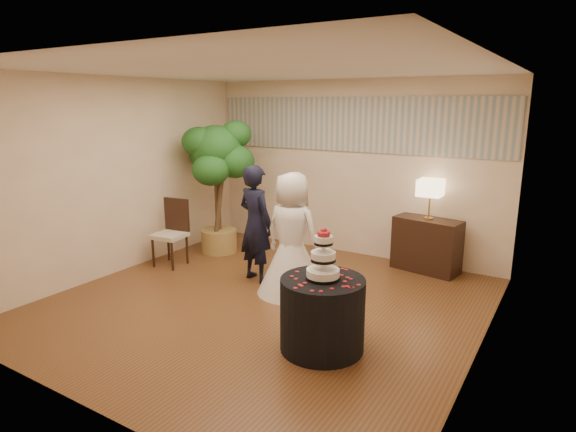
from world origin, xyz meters
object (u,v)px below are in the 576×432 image
Objects in this scene: side_chair at (169,233)px; console at (427,245)px; bride at (292,234)px; ficus_tree at (217,187)px; wedding_cake at (323,254)px; table_lamp at (430,199)px; cake_table at (322,314)px; groom at (256,224)px.

console is at bearing 21.97° from side_chair.
ficus_tree reaches higher than bride.
console is at bearing 15.13° from ficus_tree.
table_lamp is (0.23, 2.87, 0.07)m from wedding_cake.
groom is at bearing 143.50° from cake_table.
ficus_tree is (-3.22, -0.87, 0.02)m from table_lamp.
bride is 1.58× the size of side_chair.
groom is at bearing -129.91° from console.
groom reaches higher than side_chair.
bride is at bearing -24.40° from ficus_tree.
cake_table is at bearing -94.52° from table_lamp.
bride reaches higher than side_chair.
wedding_cake is 0.55× the size of console.
table_lamp is (1.92, 1.62, 0.27)m from groom.
table_lamp is (1.26, 1.76, 0.28)m from bride.
table_lamp is 0.26× the size of ficus_tree.
wedding_cake is at bearing -33.85° from ficus_tree.
side_chair is (-3.40, -1.80, 0.11)m from console.
side_chair is at bearing -142.14° from console.
table_lamp reaches higher than console.
groom is 2.12m from wedding_cake.
wedding_cake reaches higher than side_chair.
table_lamp is at bearing 0.00° from console.
table_lamp is 3.89m from side_chair.
wedding_cake is at bearing -94.52° from table_lamp.
ficus_tree is (-1.96, 0.89, 0.30)m from bride.
wedding_cake is at bearing -84.60° from console.
side_chair is (-2.14, -0.05, -0.29)m from bride.
bride is 0.72× the size of ficus_tree.
groom reaches higher than console.
wedding_cake is 0.90× the size of table_lamp.
console is at bearing 85.48° from cake_table.
side_chair is at bearing -101.25° from ficus_tree.
groom is 2.81× the size of table_lamp.
cake_table is at bearing 134.47° from bride.
ficus_tree is at bearing -164.87° from table_lamp.
cake_table is (1.03, -1.12, -0.42)m from bride.
cake_table is 0.84× the size of side_chair.
ficus_tree is at bearing -22.62° from bride.
table_lamp reaches higher than wedding_cake.
bride is 1.89× the size of cake_table.
bride is 2.75× the size of table_lamp.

